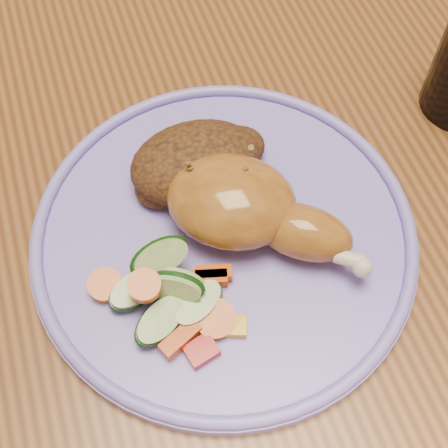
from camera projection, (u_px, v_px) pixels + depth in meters
The scene contains 7 objects.
ground at pixel (235, 370), 1.21m from camera, with size 4.00×4.00×0.00m, color #512F1B.
dining_table at pixel (244, 176), 0.63m from camera, with size 0.90×1.40×0.75m.
plate at pixel (224, 237), 0.49m from camera, with size 0.30×0.30×0.01m, color #7E6DD3.
plate_rim at pixel (224, 230), 0.48m from camera, with size 0.30×0.30×0.01m, color #7E6DD3.
chicken_leg at pixel (249, 209), 0.47m from camera, with size 0.15×0.15×0.05m.
rice_pilaf at pixel (198, 163), 0.50m from camera, with size 0.12×0.08×0.05m.
vegetable_pile at pixel (169, 295), 0.45m from camera, with size 0.11×0.10×0.05m.
Camera 1 is at (-0.13, -0.33, 1.19)m, focal length 50.00 mm.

